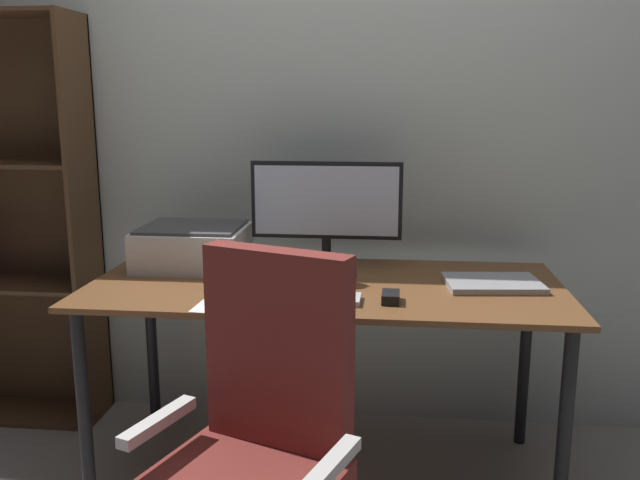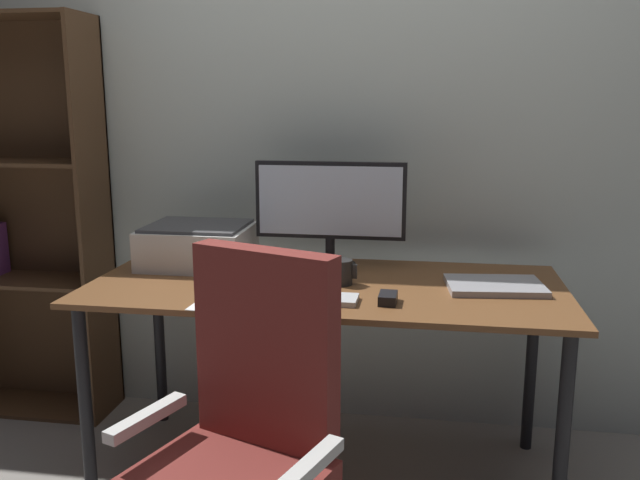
% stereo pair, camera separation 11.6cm
% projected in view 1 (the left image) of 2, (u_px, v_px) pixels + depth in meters
% --- Properties ---
extents(ground_plane, '(12.00, 12.00, 0.00)m').
position_uv_depth(ground_plane, '(325.00, 473.00, 2.51)').
color(ground_plane, gray).
extents(back_wall, '(6.40, 0.10, 2.60)m').
position_uv_depth(back_wall, '(339.00, 117.00, 2.78)').
color(back_wall, beige).
rests_on(back_wall, ground).
extents(desk, '(1.65, 0.76, 0.74)m').
position_uv_depth(desk, '(325.00, 304.00, 2.38)').
color(desk, brown).
rests_on(desk, ground).
extents(monitor, '(0.57, 0.20, 0.40)m').
position_uv_depth(monitor, '(326.00, 206.00, 2.54)').
color(monitor, black).
rests_on(monitor, desk).
extents(keyboard, '(0.29, 0.11, 0.02)m').
position_uv_depth(keyboard, '(315.00, 298.00, 2.15)').
color(keyboard, '#B7BABC').
rests_on(keyboard, desk).
extents(mouse, '(0.06, 0.10, 0.03)m').
position_uv_depth(mouse, '(391.00, 297.00, 2.14)').
color(mouse, black).
rests_on(mouse, desk).
extents(coffee_mug, '(0.10, 0.08, 0.09)m').
position_uv_depth(coffee_mug, '(341.00, 272.00, 2.34)').
color(coffee_mug, black).
rests_on(coffee_mug, desk).
extents(laptop, '(0.34, 0.26, 0.02)m').
position_uv_depth(laptop, '(493.00, 283.00, 2.31)').
color(laptop, '#99999E').
rests_on(laptop, desk).
extents(printer, '(0.40, 0.34, 0.16)m').
position_uv_depth(printer, '(193.00, 246.00, 2.57)').
color(printer, silver).
rests_on(printer, desk).
extents(paper_sheet, '(0.23, 0.31, 0.00)m').
position_uv_depth(paper_sheet, '(236.00, 300.00, 2.16)').
color(paper_sheet, white).
rests_on(paper_sheet, desk).
extents(office_chair, '(0.58, 0.58, 1.01)m').
position_uv_depth(office_chair, '(252.00, 478.00, 1.65)').
color(office_chair, silver).
rests_on(office_chair, ground).
extents(bookshelf, '(0.71, 0.28, 1.71)m').
position_uv_depth(bookshelf, '(5.00, 228.00, 2.85)').
color(bookshelf, '#4C331E').
rests_on(bookshelf, ground).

